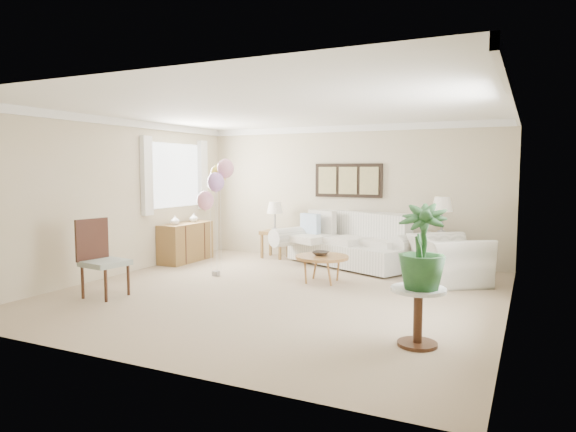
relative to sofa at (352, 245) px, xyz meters
The scene contains 18 objects.
ground_plane 2.49m from the sofa, 96.01° to the right, with size 6.00×6.00×0.00m, color tan.
room_shell 2.69m from the sofa, 98.86° to the right, with size 6.04×6.04×2.60m.
wall_art_triptych 1.30m from the sofa, 116.60° to the left, with size 1.35×0.06×0.65m.
sofa is the anchor object (origin of this frame).
end_table_left 1.67m from the sofa, behind, with size 0.50×0.45×0.54m.
end_table_right 1.58m from the sofa, ahead, with size 0.60×0.55×0.66m.
lamp_left 1.77m from the sofa, behind, with size 0.33×0.33×0.58m.
lamp_right 1.74m from the sofa, ahead, with size 0.36×0.36×0.64m.
coffee_table 1.54m from the sofa, 88.83° to the right, with size 0.83×0.83×0.42m.
decor_bowl 1.52m from the sofa, 90.02° to the right, with size 0.26×0.26×0.06m, color #2B251F.
armchair 1.96m from the sofa, 22.06° to the right, with size 1.13×0.98×0.73m, color silver.
side_table 4.31m from the sofa, 62.76° to the right, with size 0.54×0.54×0.59m.
potted_plant 4.41m from the sofa, 62.65° to the right, with size 0.47×0.47×0.84m, color #1F4625.
accent_chair 4.41m from the sofa, 123.10° to the right, with size 0.60×0.60×1.08m.
credenza 3.16m from the sofa, 162.54° to the right, with size 0.46×1.20×0.74m.
vase_white 3.29m from the sofa, 156.74° to the right, with size 0.16×0.16×0.17m, color silver.
vase_sage 3.11m from the sofa, 166.70° to the right, with size 0.16×0.16×0.17m, color beige.
balloon_cluster 2.77m from the sofa, 132.87° to the right, with size 0.54×0.54×1.94m.
Camera 1 is at (3.22, -6.45, 1.75)m, focal length 32.00 mm.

